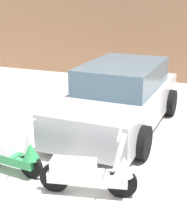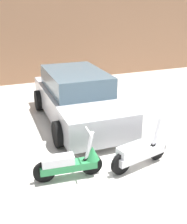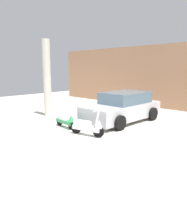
% 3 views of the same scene
% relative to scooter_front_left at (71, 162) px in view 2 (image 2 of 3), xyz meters
% --- Properties ---
extents(ground_plane, '(28.00, 28.00, 0.00)m').
position_rel_scooter_front_left_xyz_m(ground_plane, '(1.03, -0.56, -0.35)').
color(ground_plane, silver).
extents(wall_back, '(19.60, 0.12, 4.19)m').
position_rel_scooter_front_left_xyz_m(wall_back, '(1.03, 7.59, 1.74)').
color(wall_back, tan).
rests_on(wall_back, ground_plane).
extents(scooter_front_left, '(1.42, 0.51, 0.99)m').
position_rel_scooter_front_left_xyz_m(scooter_front_left, '(0.00, 0.00, 0.00)').
color(scooter_front_left, black).
rests_on(scooter_front_left, ground_plane).
extents(scooter_front_right, '(1.52, 0.65, 1.07)m').
position_rel_scooter_front_left_xyz_m(scooter_front_right, '(1.58, -0.14, 0.03)').
color(scooter_front_right, black).
rests_on(scooter_front_right, ground_plane).
extents(car_rear_left, '(2.20, 4.40, 1.48)m').
position_rel_scooter_front_left_xyz_m(car_rear_left, '(1.10, 2.79, 0.36)').
color(car_rear_left, '#B7B7BC').
rests_on(car_rear_left, ground_plane).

